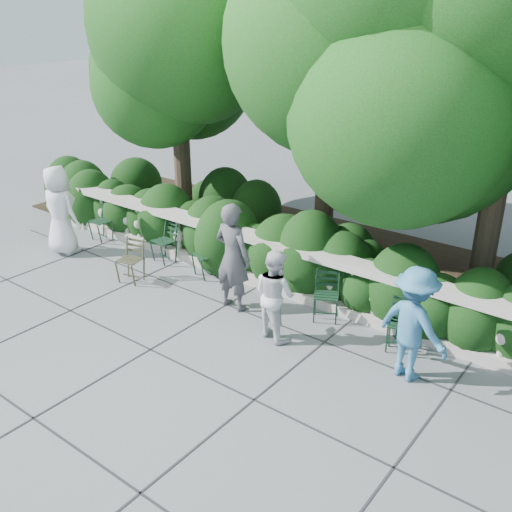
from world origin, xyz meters
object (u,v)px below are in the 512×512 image
Objects in this scene: chair_f at (324,324)px; person_older_blue at (413,324)px; person_businessman at (60,210)px; person_casual_man at (275,294)px; chair_c at (200,278)px; chair_d at (398,354)px; chair_a at (97,242)px; chair_weathered at (127,284)px; chair_e at (400,350)px; chair_b at (159,263)px; person_woman_grey at (233,257)px.

person_older_blue is (1.68, -0.53, 0.83)m from chair_f.
person_businessman is 5.51m from person_casual_man.
chair_f is 1.95m from person_older_blue.
chair_c and chair_d have the same top height.
chair_weathered is (2.19, -1.02, 0.00)m from chair_a.
person_casual_man is (-1.77, -0.82, 0.73)m from chair_e.
chair_b is 5.30m from chair_d.
chair_b is 5.27m from chair_e.
chair_c and chair_weathered have the same top height.
person_woman_grey is (-2.89, -0.48, 0.95)m from chair_e.
chair_weathered is at bearing 171.48° from person_businessman.
chair_a is 3.07m from chair_c.
person_woman_grey reaches higher than chair_a.
person_businessman is 4.40m from person_woman_grey.
person_woman_grey reaches higher than chair_f.
person_businessman is (-0.06, -0.78, 0.94)m from chair_a.
chair_weathered is at bearing 171.99° from chair_d.
chair_b is at bearing -161.12° from chair_c.
chair_c is 4.18m from chair_d.
chair_weathered is 2.44m from person_businessman.
person_woman_grey reaches higher than chair_e.
chair_b is 2.61m from person_woman_grey.
person_casual_man is at bearing -5.09° from chair_b.
chair_b is 1.00× the size of chair_e.
chair_c is 0.50× the size of person_older_blue.
person_woman_grey is (-2.91, -0.35, 0.95)m from chair_d.
person_older_blue is (5.63, -0.56, 0.83)m from chair_b.
person_casual_man is (2.38, -0.84, 0.73)m from chair_c.
chair_f is (-1.35, 0.12, 0.00)m from chair_d.
chair_c is at bearing 176.50° from chair_e.
person_businessman is at bearing 161.03° from chair_weathered.
chair_b is 1.00× the size of chair_d.
person_older_blue reaches higher than chair_weathered.
person_older_blue is at bearing 179.34° from person_woman_grey.
chair_f is 1.18m from person_casual_man.
chair_d is 0.45× the size of person_businessman.
chair_f is 0.57× the size of person_casual_man.
person_businessman reaches higher than chair_a.
chair_c is 4.61m from person_older_blue.
person_businessman is at bearing 4.39° from person_woman_grey.
person_casual_man reaches higher than chair_b.
person_woman_grey is at bearing 168.84° from chair_d.
person_businessman is at bearing 159.53° from chair_f.
chair_d is 1.00× the size of chair_f.
person_older_blue is at bearing -7.73° from chair_weathered.
chair_e is at bearing -140.45° from person_casual_man.
chair_a and chair_c have the same top height.
chair_d is 1.36m from chair_f.
chair_weathered is at bearing 18.47° from person_casual_man.
chair_e is 7.38m from person_businessman.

